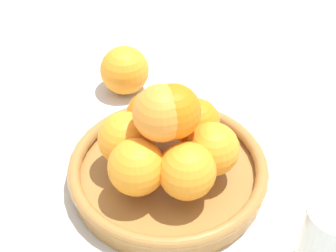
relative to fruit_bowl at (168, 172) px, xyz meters
The scene contains 5 objects.
ground_plane 0.02m from the fruit_bowl, ahead, with size 4.00×4.00×0.00m, color beige.
fruit_bowl is the anchor object (origin of this frame).
orange_pile 0.07m from the fruit_bowl, 118.05° to the left, with size 0.18×0.19×0.14m.
stray_orange 0.23m from the fruit_bowl, 30.19° to the right, with size 0.08×0.08×0.08m, color orange.
drinking_glass 0.24m from the fruit_bowl, behind, with size 0.07×0.07×0.11m, color silver.
Camera 1 is at (-0.36, 0.41, 0.60)m, focal length 60.00 mm.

